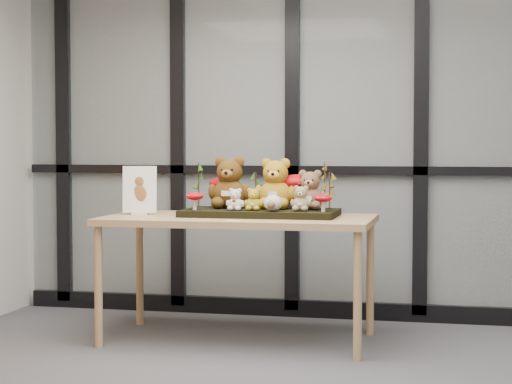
% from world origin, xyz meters
% --- Properties ---
extents(room_shell, '(5.00, 5.00, 5.00)m').
position_xyz_m(room_shell, '(0.00, 0.00, 1.68)').
color(room_shell, beige).
rests_on(room_shell, floor).
extents(glass_partition, '(4.90, 0.06, 2.78)m').
position_xyz_m(glass_partition, '(-0.00, 2.47, 1.42)').
color(glass_partition, '#2D383F').
rests_on(glass_partition, floor).
extents(display_table, '(1.67, 0.84, 0.78)m').
position_xyz_m(display_table, '(-0.62, 1.58, 0.72)').
color(display_table, tan).
rests_on(display_table, floor).
extents(diorama_tray, '(0.96, 0.48, 0.04)m').
position_xyz_m(diorama_tray, '(-0.50, 1.65, 0.80)').
color(diorama_tray, black).
rests_on(diorama_tray, display_table).
extents(bear_pooh_yellow, '(0.27, 0.24, 0.35)m').
position_xyz_m(bear_pooh_yellow, '(-0.42, 1.74, 1.00)').
color(bear_pooh_yellow, '#AD7A19').
rests_on(bear_pooh_yellow, diorama_tray).
extents(bear_brown_medium, '(0.28, 0.25, 0.36)m').
position_xyz_m(bear_brown_medium, '(-0.72, 1.71, 1.01)').
color(bear_brown_medium, '#4E310E').
rests_on(bear_brown_medium, diorama_tray).
extents(bear_tan_back, '(0.21, 0.19, 0.27)m').
position_xyz_m(bear_tan_back, '(-0.20, 1.72, 0.96)').
color(bear_tan_back, brown).
rests_on(bear_tan_back, diorama_tray).
extents(bear_small_yellow, '(0.12, 0.11, 0.15)m').
position_xyz_m(bear_small_yellow, '(-0.52, 1.54, 0.90)').
color(bear_small_yellow, '#AD901C').
rests_on(bear_small_yellow, diorama_tray).
extents(bear_white_bow, '(0.12, 0.11, 0.15)m').
position_xyz_m(bear_white_bow, '(-0.63, 1.52, 0.90)').
color(bear_white_bow, silver).
rests_on(bear_white_bow, diorama_tray).
extents(bear_beige_small, '(0.13, 0.12, 0.17)m').
position_xyz_m(bear_beige_small, '(-0.23, 1.56, 0.91)').
color(bear_beige_small, '#9F895C').
rests_on(bear_beige_small, diorama_tray).
extents(plush_cream_hedgehog, '(0.09, 0.08, 0.11)m').
position_xyz_m(plush_cream_hedgehog, '(-0.39, 1.50, 0.88)').
color(plush_cream_hedgehog, beige).
rests_on(plush_cream_hedgehog, diorama_tray).
extents(mushroom_back_left, '(0.20, 0.20, 0.22)m').
position_xyz_m(mushroom_back_left, '(-0.78, 1.82, 0.93)').
color(mushroom_back_left, '#A5050E').
rests_on(mushroom_back_left, diorama_tray).
extents(mushroom_back_right, '(0.22, 0.22, 0.24)m').
position_xyz_m(mushroom_back_right, '(-0.29, 1.81, 0.94)').
color(mushroom_back_right, '#A5050E').
rests_on(mushroom_back_right, diorama_tray).
extents(mushroom_front_left, '(0.11, 0.11, 0.12)m').
position_xyz_m(mushroom_front_left, '(-0.89, 1.52, 0.89)').
color(mushroom_front_left, '#A5050E').
rests_on(mushroom_front_left, diorama_tray).
extents(mushroom_front_right, '(0.11, 0.11, 0.12)m').
position_xyz_m(mushroom_front_right, '(-0.08, 1.53, 0.88)').
color(mushroom_front_right, '#A5050E').
rests_on(mushroom_front_right, diorama_tray).
extents(sprig_green_far_left, '(0.05, 0.05, 0.29)m').
position_xyz_m(sprig_green_far_left, '(-0.94, 1.77, 0.97)').
color(sprig_green_far_left, '#113B0D').
rests_on(sprig_green_far_left, diorama_tray).
extents(sprig_green_mid_left, '(0.05, 0.05, 0.25)m').
position_xyz_m(sprig_green_mid_left, '(-0.75, 1.82, 0.95)').
color(sprig_green_mid_left, '#113B0D').
rests_on(sprig_green_mid_left, diorama_tray).
extents(sprig_dry_far_right, '(0.05, 0.05, 0.30)m').
position_xyz_m(sprig_dry_far_right, '(-0.11, 1.75, 0.97)').
color(sprig_dry_far_right, brown).
rests_on(sprig_dry_far_right, diorama_tray).
extents(sprig_dry_mid_right, '(0.05, 0.05, 0.24)m').
position_xyz_m(sprig_dry_mid_right, '(-0.06, 1.63, 0.94)').
color(sprig_dry_mid_right, brown).
rests_on(sprig_dry_mid_right, diorama_tray).
extents(sprig_green_centre, '(0.05, 0.05, 0.23)m').
position_xyz_m(sprig_green_centre, '(-0.57, 1.83, 0.94)').
color(sprig_green_centre, '#113B0D').
rests_on(sprig_green_centre, diorama_tray).
extents(sign_holder, '(0.22, 0.08, 0.31)m').
position_xyz_m(sign_holder, '(-1.28, 1.60, 0.93)').
color(sign_holder, silver).
rests_on(sign_holder, display_table).
extents(label_card, '(0.09, 0.03, 0.00)m').
position_xyz_m(label_card, '(-0.57, 1.25, 0.78)').
color(label_card, white).
rests_on(label_card, display_table).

